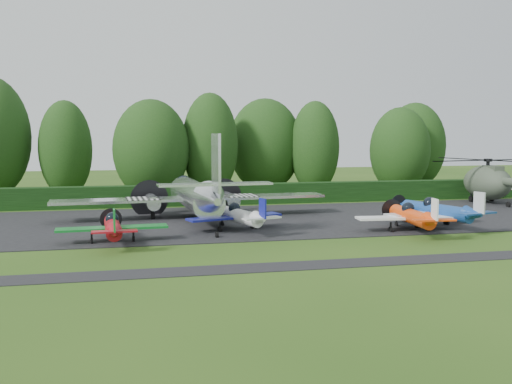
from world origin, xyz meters
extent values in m
plane|color=#294A14|center=(0.00, 0.00, 0.00)|extent=(160.00, 160.00, 0.00)
cube|color=black|center=(0.00, 10.00, 0.00)|extent=(70.00, 18.00, 0.01)
cube|color=black|center=(0.00, -6.00, 0.00)|extent=(70.00, 2.00, 0.00)
cube|color=black|center=(0.00, 21.00, 0.00)|extent=(90.00, 1.60, 2.00)
cylinder|color=silver|center=(-6.18, 11.42, 1.92)|extent=(2.33, 12.14, 2.33)
cone|color=silver|center=(-6.18, 18.22, 1.92)|extent=(2.33, 1.52, 2.33)
cone|color=silver|center=(-6.18, 4.14, 2.43)|extent=(2.33, 3.03, 2.33)
sphere|color=black|center=(-6.18, 17.25, 2.43)|extent=(1.52, 1.52, 1.52)
cube|color=silver|center=(-6.18, 12.43, 1.62)|extent=(22.25, 2.43, 0.22)
cube|color=white|center=(-10.23, 12.43, 1.74)|extent=(2.63, 2.53, 0.05)
cube|color=white|center=(-2.14, 12.43, 1.74)|extent=(2.63, 2.53, 0.05)
cylinder|color=silver|center=(-9.42, 13.04, 1.37)|extent=(1.11, 3.24, 1.11)
cylinder|color=silver|center=(-2.94, 13.04, 1.37)|extent=(1.11, 3.24, 1.11)
cylinder|color=black|center=(-9.42, 15.32, 1.37)|extent=(3.24, 0.03, 3.24)
cylinder|color=black|center=(-2.94, 15.32, 1.37)|extent=(3.24, 0.03, 3.24)
cube|color=silver|center=(-6.18, 3.33, 3.54)|extent=(7.58, 1.42, 0.14)
cube|color=silver|center=(-6.18, 3.03, 4.96)|extent=(0.18, 2.22, 3.84)
cylinder|color=black|center=(-9.42, 12.64, 0.25)|extent=(0.25, 0.91, 0.91)
cylinder|color=black|center=(-2.94, 12.64, 0.25)|extent=(0.25, 0.91, 0.91)
cylinder|color=black|center=(-6.18, 2.93, 0.18)|extent=(0.18, 0.44, 0.44)
cylinder|color=maroon|center=(-12.33, 2.32, 1.08)|extent=(0.94, 5.41, 0.94)
sphere|color=black|center=(-12.33, 2.91, 1.52)|extent=(0.83, 0.83, 0.83)
cube|color=#106C25|center=(-12.33, 2.81, 0.93)|extent=(6.88, 1.28, 0.14)
cube|color=maroon|center=(-12.33, -0.92, 1.33)|extent=(2.56, 0.69, 0.10)
cube|color=#106C25|center=(-12.33, -1.02, 1.97)|extent=(0.10, 0.79, 1.28)
cylinder|color=black|center=(-12.33, 5.81, 1.08)|extent=(1.47, 0.02, 1.47)
cylinder|color=black|center=(-13.61, 2.61, 0.18)|extent=(0.14, 0.43, 0.43)
cylinder|color=black|center=(-11.05, 2.61, 0.18)|extent=(0.14, 0.43, 0.43)
cylinder|color=black|center=(-12.33, 4.88, 0.16)|extent=(0.12, 0.39, 0.39)
cylinder|color=white|center=(-3.80, 5.27, 1.11)|extent=(0.97, 5.56, 0.97)
sphere|color=black|center=(-3.80, 5.88, 1.57)|extent=(0.85, 0.85, 0.85)
cube|color=navy|center=(-3.80, 5.77, 0.96)|extent=(7.07, 1.31, 0.14)
cube|color=white|center=(-3.80, 1.93, 1.36)|extent=(2.63, 0.71, 0.10)
cube|color=navy|center=(-3.80, 1.83, 2.02)|extent=(0.10, 0.81, 1.31)
cylinder|color=black|center=(-3.80, 8.86, 1.11)|extent=(1.52, 0.02, 1.52)
cylinder|color=black|center=(-5.12, 5.57, 0.18)|extent=(0.14, 0.44, 0.44)
cylinder|color=black|center=(-2.49, 5.57, 0.18)|extent=(0.14, 0.44, 0.44)
cylinder|color=black|center=(-3.80, 7.90, 0.16)|extent=(0.12, 0.40, 0.40)
cylinder|color=#E9420D|center=(7.81, 2.00, 1.16)|extent=(1.01, 5.80, 1.01)
sphere|color=black|center=(7.81, 2.63, 1.63)|extent=(0.89, 0.89, 0.89)
cube|color=white|center=(7.81, 2.53, 1.00)|extent=(7.38, 1.37, 0.15)
cube|color=#E9420D|center=(7.81, -1.48, 1.42)|extent=(2.74, 0.74, 0.11)
cube|color=white|center=(7.81, -1.58, 2.11)|extent=(0.11, 0.84, 1.37)
cylinder|color=black|center=(7.81, 5.74, 1.16)|extent=(1.58, 0.02, 1.58)
cylinder|color=black|center=(6.44, 2.32, 0.19)|extent=(0.15, 0.46, 0.46)
cylinder|color=black|center=(9.18, 2.32, 0.19)|extent=(0.15, 0.46, 0.46)
cylinder|color=black|center=(7.81, 4.74, 0.17)|extent=(0.13, 0.42, 0.42)
cylinder|color=navy|center=(10.68, 3.71, 1.23)|extent=(1.07, 6.15, 1.07)
sphere|color=black|center=(10.68, 4.38, 1.73)|extent=(0.94, 0.94, 0.94)
cube|color=silver|center=(10.68, 4.26, 1.06)|extent=(7.83, 1.45, 0.16)
cube|color=navy|center=(10.68, 0.01, 1.51)|extent=(2.91, 0.78, 0.11)
cube|color=silver|center=(10.68, -0.10, 2.24)|extent=(0.11, 0.89, 1.45)
cylinder|color=black|center=(10.68, 7.68, 1.23)|extent=(1.68, 0.02, 1.68)
cylinder|color=black|center=(9.23, 4.04, 0.20)|extent=(0.16, 0.49, 0.49)
cylinder|color=black|center=(12.14, 4.04, 0.20)|extent=(0.16, 0.49, 0.49)
cylinder|color=black|center=(10.68, 6.61, 0.18)|extent=(0.13, 0.45, 0.45)
ellipsoid|color=#3E4938|center=(23.57, 16.39, 2.06)|extent=(3.58, 6.56, 3.43)
cylinder|color=black|center=(23.57, 16.39, 3.78)|extent=(0.34, 0.34, 0.92)
cylinder|color=black|center=(23.57, 16.39, 4.30)|extent=(0.80, 0.80, 0.29)
cylinder|color=black|center=(23.57, 16.39, 4.30)|extent=(13.76, 13.76, 0.07)
cube|color=#3E4938|center=(23.57, 15.47, 3.38)|extent=(1.03, 2.29, 0.80)
ellipsoid|color=black|center=(23.57, 18.23, 2.18)|extent=(2.18, 2.18, 1.96)
cylinder|color=black|center=(22.43, 17.31, 0.34)|extent=(0.21, 0.64, 0.64)
cylinder|color=black|center=(24.72, 17.31, 0.34)|extent=(0.21, 0.64, 0.64)
cylinder|color=black|center=(23.57, 12.72, 0.29)|extent=(0.18, 0.55, 0.55)
cylinder|color=#3F3326|center=(27.05, 20.17, 0.64)|extent=(0.13, 0.13, 1.29)
cube|color=beige|center=(28.66, 20.17, 1.39)|extent=(3.43, 0.09, 1.07)
cylinder|color=black|center=(-18.03, 31.25, 1.73)|extent=(0.70, 0.70, 3.46)
ellipsoid|color=#193912|center=(-18.03, 31.25, 5.28)|extent=(5.69, 5.69, 10.56)
cylinder|color=black|center=(-8.96, 27.51, 1.73)|extent=(0.70, 0.70, 3.46)
ellipsoid|color=#193912|center=(-8.96, 27.51, 5.28)|extent=(8.05, 8.05, 10.57)
cylinder|color=black|center=(-2.56, 28.45, 1.87)|extent=(0.70, 0.70, 3.73)
ellipsoid|color=#193912|center=(-2.56, 28.45, 5.70)|extent=(6.15, 6.15, 11.40)
cylinder|color=black|center=(4.63, 32.63, 1.82)|extent=(0.70, 0.70, 3.65)
ellipsoid|color=#193912|center=(4.63, 32.63, 5.57)|extent=(8.75, 8.75, 11.14)
cylinder|color=black|center=(9.81, 29.35, 1.75)|extent=(0.70, 0.70, 3.51)
ellipsoid|color=#193912|center=(9.81, 29.35, 5.36)|extent=(5.69, 5.69, 10.72)
cylinder|color=black|center=(19.90, 28.11, 1.64)|extent=(0.70, 0.70, 3.29)
ellipsoid|color=#193912|center=(19.90, 28.11, 5.02)|extent=(7.04, 7.04, 10.04)
cylinder|color=black|center=(24.04, 32.40, 1.78)|extent=(0.70, 0.70, 3.55)
ellipsoid|color=#193912|center=(24.04, 32.40, 5.43)|extent=(7.68, 7.68, 10.86)
camera|label=1|loc=(-11.19, -33.87, 6.78)|focal=40.00mm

